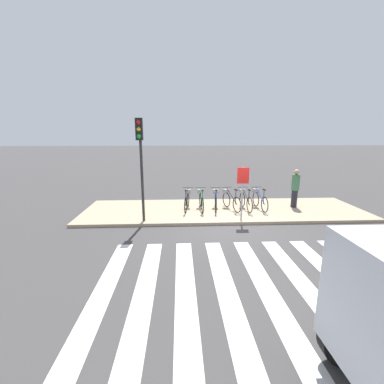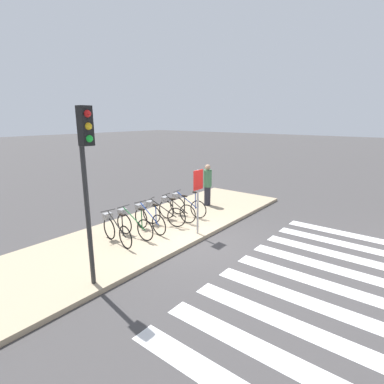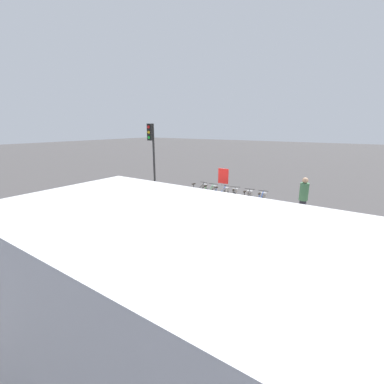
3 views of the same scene
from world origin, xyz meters
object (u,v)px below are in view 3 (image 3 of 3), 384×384
at_px(parked_bicycle_4, 247,201).
at_px(parked_bicycle_5, 261,203).
at_px(traffic_light, 152,147).
at_px(sign_post, 223,184).
at_px(pedestrian, 303,197).
at_px(parked_bicycle_0, 199,193).
at_px(parked_bicycle_1, 210,195).
at_px(parked_bicycle_3, 234,198).
at_px(parked_bicycle_2, 221,196).
at_px(truck, 128,303).

bearing_deg(parked_bicycle_4, parked_bicycle_5, 1.90).
distance_m(parked_bicycle_4, traffic_light, 5.00).
bearing_deg(sign_post, parked_bicycle_5, 51.76).
xyz_separation_m(pedestrian, sign_post, (-2.77, -1.60, 0.48)).
height_order(parked_bicycle_0, sign_post, sign_post).
bearing_deg(parked_bicycle_1, parked_bicycle_4, -0.57).
distance_m(parked_bicycle_3, traffic_light, 4.49).
distance_m(parked_bicycle_2, parked_bicycle_5, 1.92).
bearing_deg(parked_bicycle_5, traffic_light, -163.14).
bearing_deg(parked_bicycle_2, traffic_light, -153.66).
relative_size(parked_bicycle_0, pedestrian, 0.92).
distance_m(parked_bicycle_0, truck, 9.80).
bearing_deg(pedestrian, parked_bicycle_0, -178.19).
xyz_separation_m(parked_bicycle_2, parked_bicycle_3, (0.65, 0.03, 0.00)).
bearing_deg(truck, parked_bicycle_3, 106.38).
xyz_separation_m(parked_bicycle_4, parked_bicycle_5, (0.63, 0.02, 0.00)).
relative_size(parked_bicycle_2, pedestrian, 0.92).
bearing_deg(parked_bicycle_3, parked_bicycle_0, 179.61).
height_order(parked_bicycle_3, parked_bicycle_5, same).
xyz_separation_m(parked_bicycle_0, parked_bicycle_3, (1.89, -0.01, 0.00)).
bearing_deg(truck, parked_bicycle_4, 102.47).
xyz_separation_m(parked_bicycle_1, traffic_light, (-2.30, -1.47, 2.26)).
relative_size(parked_bicycle_2, parked_bicycle_5, 1.00).
height_order(traffic_light, sign_post, traffic_light).
relative_size(parked_bicycle_3, sign_post, 0.75).
relative_size(parked_bicycle_5, traffic_light, 0.42).
distance_m(parked_bicycle_3, sign_post, 1.73).
height_order(parked_bicycle_3, pedestrian, pedestrian).
distance_m(pedestrian, traffic_light, 6.94).
relative_size(parked_bicycle_2, traffic_light, 0.42).
bearing_deg(parked_bicycle_1, parked_bicycle_3, 0.56).
xyz_separation_m(parked_bicycle_0, parked_bicycle_4, (2.53, -0.04, 0.00)).
bearing_deg(parked_bicycle_4, parked_bicycle_2, 179.89).
bearing_deg(sign_post, pedestrian, 30.01).
height_order(parked_bicycle_1, parked_bicycle_2, same).
relative_size(parked_bicycle_0, parked_bicycle_2, 1.00).
height_order(parked_bicycle_2, pedestrian, pedestrian).
distance_m(parked_bicycle_5, pedestrian, 1.72).
relative_size(parked_bicycle_0, parked_bicycle_4, 0.99).
height_order(parked_bicycle_3, parked_bicycle_4, same).
relative_size(parked_bicycle_0, parked_bicycle_3, 1.04).
height_order(parked_bicycle_1, truck, truck).
relative_size(parked_bicycle_1, parked_bicycle_5, 1.00).
distance_m(parked_bicycle_0, sign_post, 2.68).
bearing_deg(truck, parked_bicycle_1, 113.88).
height_order(parked_bicycle_1, traffic_light, traffic_light).
relative_size(parked_bicycle_0, sign_post, 0.77).
bearing_deg(parked_bicycle_5, truck, -81.60).
bearing_deg(parked_bicycle_0, parked_bicycle_1, -2.38).
bearing_deg(parked_bicycle_0, traffic_light, -138.48).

